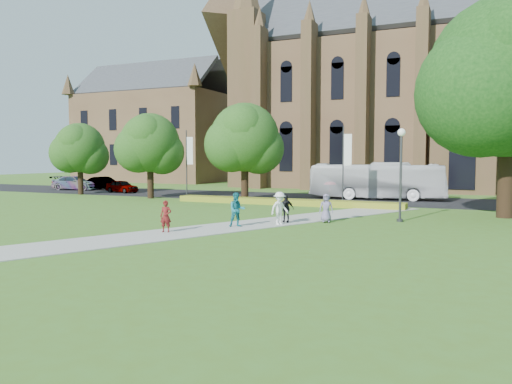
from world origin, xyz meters
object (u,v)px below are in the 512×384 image
at_px(large_tree, 509,77).
at_px(car_1, 104,183).
at_px(car_0, 122,186).
at_px(car_2, 75,183).
at_px(pedestrian_0, 166,216).
at_px(streetlamp, 401,163).
at_px(tour_coach, 377,181).

relative_size(large_tree, car_1, 2.98).
distance_m(large_tree, car_0, 36.49).
distance_m(car_1, car_2, 3.30).
xyz_separation_m(car_0, car_2, (-7.48, 1.26, 0.12)).
height_order(car_2, pedestrian_0, pedestrian_0).
bearing_deg(streetlamp, car_1, 156.95).
height_order(large_tree, tour_coach, large_tree).
distance_m(car_0, pedestrian_0, 28.77).
distance_m(streetlamp, tour_coach, 15.05).
xyz_separation_m(car_1, car_2, (-3.13, -1.03, 0.03)).
bearing_deg(large_tree, tour_coach, 133.63).
xyz_separation_m(streetlamp, large_tree, (5.50, 4.50, 5.07)).
distance_m(large_tree, pedestrian_0, 21.62).
bearing_deg(car_1, tour_coach, -83.90).
distance_m(large_tree, tour_coach, 15.28).
bearing_deg(car_2, pedestrian_0, -139.23).
height_order(streetlamp, car_2, streetlamp).
distance_m(car_0, car_1, 4.92).
xyz_separation_m(tour_coach, car_2, (-32.88, -1.12, -0.82)).
height_order(car_1, car_2, car_2).
bearing_deg(car_0, large_tree, -90.74).
xyz_separation_m(car_0, pedestrian_0, (19.69, -20.97, 0.14)).
bearing_deg(pedestrian_0, large_tree, 26.21).
height_order(tour_coach, car_0, tour_coach).
xyz_separation_m(car_0, car_1, (-4.35, 2.30, 0.09)).
bearing_deg(streetlamp, tour_coach, 105.36).
height_order(streetlamp, tour_coach, streetlamp).
height_order(car_0, car_2, car_2).
bearing_deg(large_tree, pedestrian_0, -138.47).
distance_m(tour_coach, car_0, 25.53).
height_order(large_tree, car_2, large_tree).
bearing_deg(car_2, streetlamp, -119.79).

